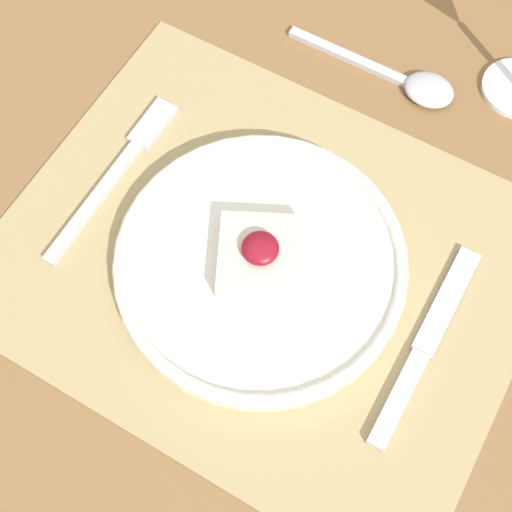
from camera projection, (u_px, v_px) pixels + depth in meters
name	position (u px, v px, depth m)	size (l,w,h in m)	color
ground_plane	(260.00, 422.00, 1.32)	(8.00, 8.00, 0.00)	gray
dining_table	(264.00, 297.00, 0.73)	(1.40, 0.97, 0.74)	brown
placemat	(265.00, 261.00, 0.65)	(0.47, 0.38, 0.00)	#9E895B
dinner_plate	(256.00, 260.00, 0.63)	(0.26, 0.26, 0.05)	silver
fork	(121.00, 167.00, 0.68)	(0.02, 0.20, 0.01)	#B2B2B7
knife	(419.00, 357.00, 0.61)	(0.02, 0.20, 0.01)	#B2B2B7
spoon	(410.00, 82.00, 0.72)	(0.18, 0.04, 0.01)	#B2B2B7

